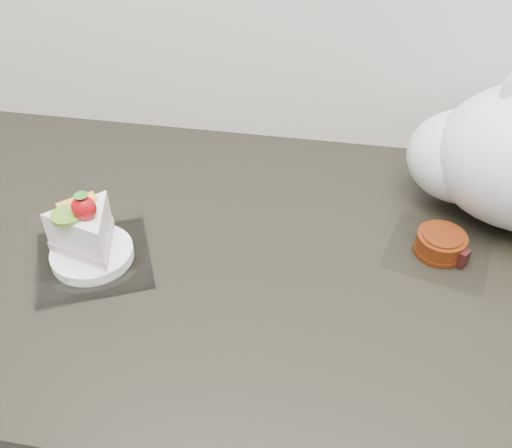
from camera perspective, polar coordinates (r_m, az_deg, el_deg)
counter at (r=1.15m, az=1.77°, el=-19.71°), size 2.04×0.64×0.90m
cake_tray at (r=0.79m, az=-16.31°, el=-1.85°), size 0.20×0.20×0.12m
mooncake_wrap at (r=0.83m, az=18.01°, el=-2.05°), size 0.16×0.16×0.03m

